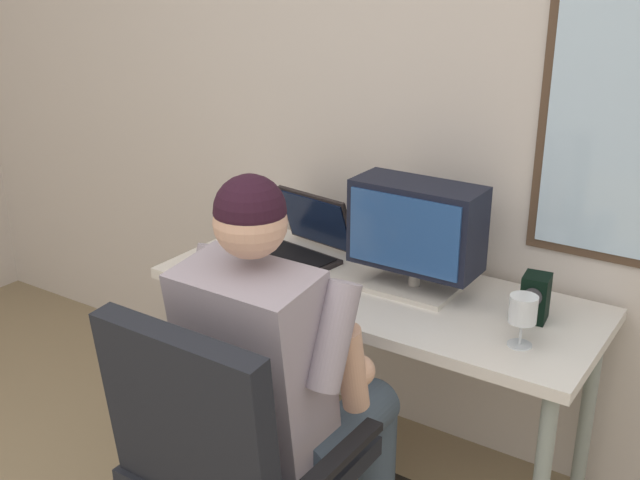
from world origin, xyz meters
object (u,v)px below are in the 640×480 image
object	(u,v)px
desk_speaker	(535,298)
laptop	(301,241)
person_seated	(281,370)
wine_glass	(523,312)
office_chair	(225,450)
desk	(374,307)
crt_monitor	(416,229)

from	to	relation	value
desk_speaker	laptop	bearing A→B (deg)	178.36
person_seated	wine_glass	world-z (taller)	person_seated
office_chair	desk_speaker	xyz separation A→B (m)	(0.52, 0.88, 0.24)
laptop	wine_glass	distance (m)	0.94
desk	crt_monitor	xyz separation A→B (m)	(0.12, 0.06, 0.29)
desk	office_chair	xyz separation A→B (m)	(0.01, -0.81, -0.09)
laptop	wine_glass	bearing A→B (deg)	-12.87
office_chair	crt_monitor	bearing A→B (deg)	83.14
crt_monitor	desk_speaker	world-z (taller)	crt_monitor
desk	office_chair	bearing A→B (deg)	-89.04
office_chair	person_seated	distance (m)	0.28
desk	person_seated	distance (m)	0.56
wine_glass	desk_speaker	world-z (taller)	wine_glass
person_seated	office_chair	bearing A→B (deg)	-90.54
desk	wine_glass	bearing A→B (deg)	-12.33
crt_monitor	wine_glass	distance (m)	0.48
laptop	office_chair	bearing A→B (deg)	-67.16
crt_monitor	wine_glass	size ratio (longest dim) A/B	2.72
office_chair	laptop	bearing A→B (deg)	112.84
laptop	wine_glass	xyz separation A→B (m)	(0.92, -0.21, 0.05)
desk	wine_glass	size ratio (longest dim) A/B	9.64
laptop	desk	bearing A→B (deg)	-13.68
person_seated	laptop	world-z (taller)	person_seated
wine_glass	desk_speaker	bearing A→B (deg)	97.41
desk_speaker	office_chair	bearing A→B (deg)	-120.42
crt_monitor	desk_speaker	bearing A→B (deg)	1.11
desk	desk_speaker	distance (m)	0.55
laptop	desk_speaker	xyz separation A→B (m)	(0.90, -0.03, 0.01)
person_seated	desk	bearing A→B (deg)	91.64
person_seated	laptop	distance (m)	0.76
office_chair	laptop	xyz separation A→B (m)	(-0.38, 0.90, 0.22)
person_seated	crt_monitor	distance (m)	0.68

